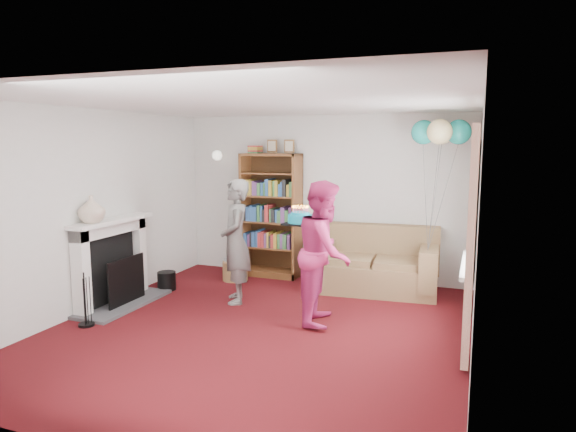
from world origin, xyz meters
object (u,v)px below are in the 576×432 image
at_px(sofa, 376,266).
at_px(birthday_cake, 300,219).
at_px(bookcase, 272,216).
at_px(person_striped, 236,241).
at_px(person_magenta, 325,252).

distance_m(sofa, birthday_cake, 1.71).
relative_size(sofa, birthday_cake, 4.70).
distance_m(bookcase, birthday_cake, 1.87).
xyz_separation_m(person_striped, person_magenta, (1.30, -0.33, 0.02)).
bearing_deg(person_magenta, birthday_cake, 51.25).
xyz_separation_m(bookcase, birthday_cake, (1.01, -1.55, 0.23)).
bearing_deg(bookcase, sofa, -7.77).
relative_size(person_striped, birthday_cake, 4.47).
xyz_separation_m(sofa, birthday_cake, (-0.69, -1.32, 0.83)).
height_order(bookcase, sofa, bookcase).
bearing_deg(birthday_cake, sofa, 62.52).
relative_size(sofa, person_striped, 1.05).
bearing_deg(person_magenta, sofa, -19.49).
bearing_deg(person_striped, bookcase, 154.53).
relative_size(bookcase, birthday_cake, 5.88).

